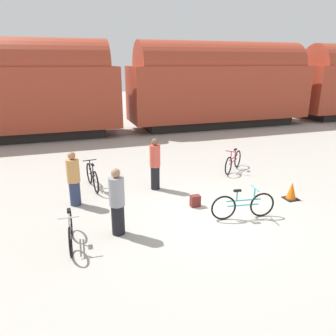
% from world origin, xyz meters
% --- Properties ---
extents(ground_plane, '(80.00, 80.00, 0.00)m').
position_xyz_m(ground_plane, '(0.00, 0.00, 0.00)').
color(ground_plane, '#A8A399').
extents(freight_train, '(48.97, 3.05, 5.26)m').
position_xyz_m(freight_train, '(0.00, 11.92, 2.74)').
color(freight_train, black).
rests_on(freight_train, ground_plane).
extents(rail_near, '(60.97, 0.07, 0.01)m').
position_xyz_m(rail_near, '(0.00, 11.20, 0.01)').
color(rail_near, '#4C4238').
rests_on(rail_near, ground_plane).
extents(rail_far, '(60.97, 0.07, 0.01)m').
position_xyz_m(rail_far, '(0.00, 12.64, 0.01)').
color(rail_far, '#4C4238').
rests_on(rail_far, ground_plane).
extents(bicycle_teal, '(1.78, 0.46, 0.86)m').
position_xyz_m(bicycle_teal, '(0.71, -0.28, 0.37)').
color(bicycle_teal, black).
rests_on(bicycle_teal, ground_plane).
extents(bicycle_maroon, '(1.35, 1.20, 0.86)m').
position_xyz_m(bicycle_maroon, '(2.49, 3.41, 0.37)').
color(bicycle_maroon, black).
rests_on(bicycle_maroon, ground_plane).
extents(bicycle_silver, '(0.46, 1.64, 0.84)m').
position_xyz_m(bicycle_silver, '(-3.77, -0.22, 0.36)').
color(bicycle_silver, black).
rests_on(bicycle_silver, ground_plane).
extents(bicycle_black, '(0.46, 1.70, 0.92)m').
position_xyz_m(bicycle_black, '(-2.89, 3.28, 0.39)').
color(bicycle_black, black).
rests_on(bicycle_black, ground_plane).
extents(person_in_red, '(0.35, 0.35, 1.72)m').
position_xyz_m(person_in_red, '(-0.92, 2.54, 0.86)').
color(person_in_red, black).
rests_on(person_in_red, ground_plane).
extents(person_in_tan, '(0.37, 0.37, 1.63)m').
position_xyz_m(person_in_tan, '(-3.52, 2.07, 0.81)').
color(person_in_tan, '#283351').
rests_on(person_in_tan, ground_plane).
extents(person_in_grey, '(0.37, 0.37, 1.69)m').
position_xyz_m(person_in_grey, '(-2.63, -0.04, 0.84)').
color(person_in_grey, black).
rests_on(person_in_grey, ground_plane).
extents(backpack, '(0.28, 0.20, 0.34)m').
position_xyz_m(backpack, '(-0.21, 0.83, 0.17)').
color(backpack, maroon).
rests_on(backpack, ground_plane).
extents(traffic_cone, '(0.40, 0.40, 0.55)m').
position_xyz_m(traffic_cone, '(2.81, 0.37, 0.25)').
color(traffic_cone, black).
rests_on(traffic_cone, ground_plane).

